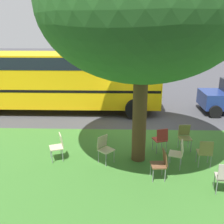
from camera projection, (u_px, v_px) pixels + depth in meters
The scene contains 11 objects.
ground at pixel (137, 128), 11.26m from camera, with size 80.00×80.00×0.00m, color #424247.
grass_verge at pixel (144, 166), 8.22m from camera, with size 48.00×6.00×0.01m, color #3D752D.
street_tree at pixel (143, 4), 7.17m from camera, with size 5.87×5.87×6.91m.
chair_0 at pixel (105, 147), 8.32m from camera, with size 0.59×0.59×0.88m.
chair_1 at pixel (185, 135), 9.20m from camera, with size 0.44×0.44×0.88m.
chair_2 at pixel (58, 145), 8.47m from camera, with size 0.54×0.54×0.88m.
chair_3 at pixel (161, 162), 7.38m from camera, with size 0.45×0.45×0.88m.
chair_4 at pixel (178, 152), 8.00m from camera, with size 0.53×0.52×0.88m.
chair_6 at pixel (205, 151), 8.05m from camera, with size 0.45×0.45×0.88m.
chair_8 at pixel (161, 138), 8.98m from camera, with size 0.52×0.53×0.88m.
school_bus at pixel (54, 76), 13.11m from camera, with size 10.40×2.80×2.88m.
Camera 1 is at (0.77, 10.50, 4.18)m, focal length 42.28 mm.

